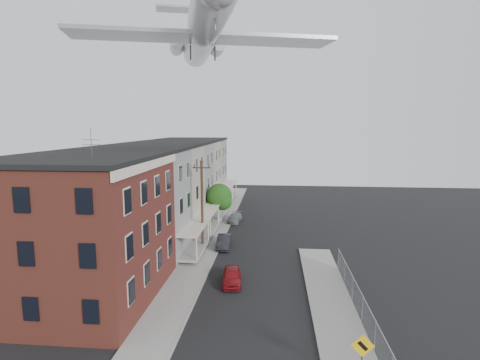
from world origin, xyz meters
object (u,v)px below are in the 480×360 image
at_px(street_tree, 220,198).
at_px(airplane, 203,31).
at_px(warning_sign, 362,353).
at_px(utility_pole, 202,204).
at_px(car_mid, 224,242).
at_px(car_near, 232,276).
at_px(car_far, 235,218).

distance_m(street_tree, airplane, 19.52).
bearing_deg(warning_sign, utility_pole, 120.48).
bearing_deg(airplane, car_mid, -37.22).
relative_size(car_mid, airplane, 0.13).
xyz_separation_m(car_near, airplane, (-4.02, 10.38, 20.95)).
distance_m(utility_pole, street_tree, 10.00).
bearing_deg(car_mid, utility_pole, -155.43).
xyz_separation_m(utility_pole, street_tree, (0.33, 9.92, -1.22)).
bearing_deg(airplane, warning_sign, -62.27).
bearing_deg(car_mid, street_tree, 98.50).
bearing_deg(warning_sign, street_tree, 110.58).
bearing_deg(utility_pole, car_far, 79.91).
bearing_deg(street_tree, car_mid, -79.38).
height_order(utility_pole, car_far, utility_pole).
bearing_deg(car_near, car_far, 89.92).
bearing_deg(car_near, airplane, 105.63).
relative_size(warning_sign, utility_pole, 0.31).
distance_m(warning_sign, car_near, 13.59).
bearing_deg(utility_pole, car_mid, 26.69).
bearing_deg(street_tree, airplane, -94.29).
relative_size(warning_sign, car_mid, 0.73).
distance_m(utility_pole, car_near, 9.49).
bearing_deg(utility_pole, warning_sign, -59.52).
height_order(car_near, airplane, airplane).
xyz_separation_m(warning_sign, car_mid, (-9.20, 20.03, -1.25)).
relative_size(warning_sign, street_tree, 0.54).
distance_m(street_tree, car_near, 18.18).
distance_m(warning_sign, street_tree, 30.96).
xyz_separation_m(utility_pole, car_mid, (2.00, 1.01, -4.04)).
height_order(warning_sign, utility_pole, utility_pole).
distance_m(car_near, car_far, 19.02).
bearing_deg(utility_pole, car_near, -63.72).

